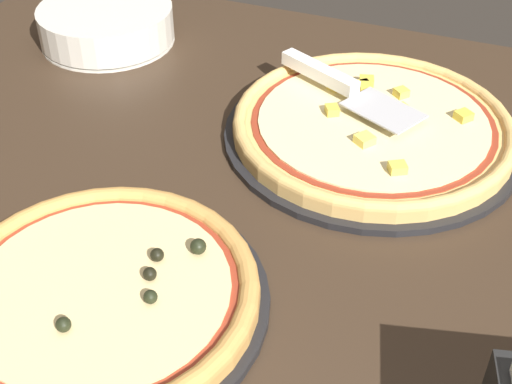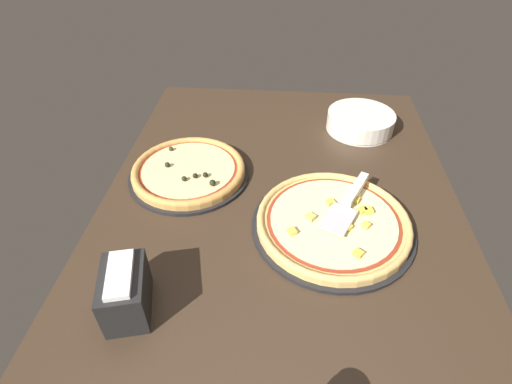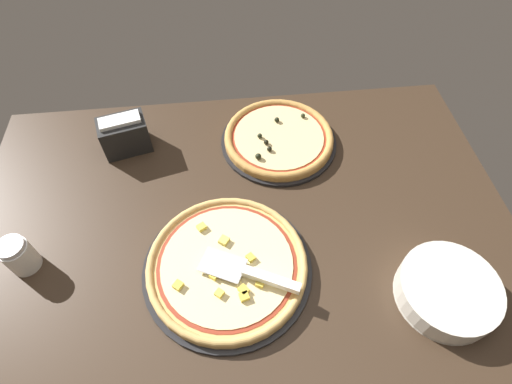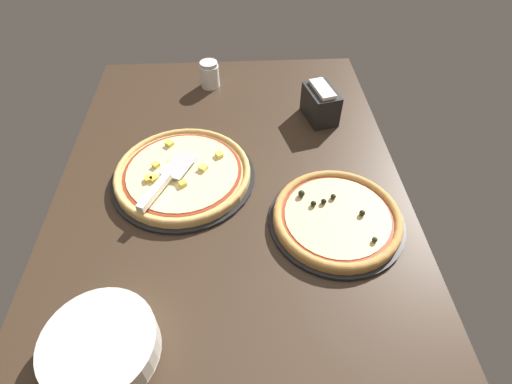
% 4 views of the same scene
% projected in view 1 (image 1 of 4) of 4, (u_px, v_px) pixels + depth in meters
% --- Properties ---
extents(ground_plane, '(1.48, 1.01, 0.04)m').
position_uv_depth(ground_plane, '(305.00, 197.00, 0.95)').
color(ground_plane, '#38281C').
extents(pizza_pan_front, '(0.42, 0.42, 0.01)m').
position_uv_depth(pizza_pan_front, '(371.00, 136.00, 1.02)').
color(pizza_pan_front, black).
rests_on(pizza_pan_front, ground_plane).
extents(pizza_front, '(0.40, 0.40, 0.03)m').
position_uv_depth(pizza_front, '(373.00, 124.00, 1.01)').
color(pizza_front, '#DBAD60').
rests_on(pizza_front, pizza_pan_front).
extents(pizza_pan_back, '(0.36, 0.36, 0.01)m').
position_uv_depth(pizza_pan_back, '(103.00, 303.00, 0.77)').
color(pizza_pan_back, black).
rests_on(pizza_pan_back, ground_plane).
extents(pizza_back, '(0.34, 0.34, 0.04)m').
position_uv_depth(pizza_back, '(101.00, 291.00, 0.76)').
color(pizza_back, '#C68E47').
rests_on(pizza_back, pizza_pan_back).
extents(serving_spatula, '(0.24, 0.15, 0.02)m').
position_uv_depth(serving_spatula, '(333.00, 80.00, 1.05)').
color(serving_spatula, '#B7B7BC').
rests_on(serving_spatula, pizza_front).
extents(plate_stack, '(0.23, 0.23, 0.06)m').
position_uv_depth(plate_stack, '(107.00, 25.00, 1.24)').
color(plate_stack, silver).
rests_on(plate_stack, ground_plane).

